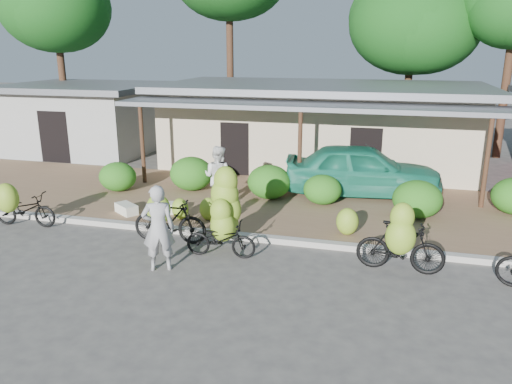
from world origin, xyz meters
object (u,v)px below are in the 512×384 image
teal_van (362,170)px  bike_far_left (22,207)px  bike_right (401,243)px  sack_near (164,208)px  tree_center_right (409,21)px  tree_near_right (511,9)px  tree_back_left (53,6)px  bike_left (168,219)px  vendor (158,228)px  bike_center (223,219)px  bystander (218,177)px  sack_far (126,209)px

teal_van → bike_far_left: bearing=113.1°
bike_far_left → bike_right: (9.96, -0.38, 0.14)m
bike_far_left → sack_near: (3.36, 1.83, -0.31)m
tree_center_right → tree_near_right: size_ratio=1.06×
tree_back_left → tree_center_right: (17.00, 3.50, -0.75)m
bike_left → bike_right: (5.59, -0.32, 0.07)m
bike_far_left → vendor: (4.82, -1.50, 0.40)m
bike_center → vendor: bearing=137.5°
tree_center_right → bike_center: size_ratio=4.00×
tree_near_right → vendor: (-9.31, -14.82, -5.33)m
bike_left → bike_center: 1.51m
bike_right → bystander: (-5.26, 3.20, 0.33)m
vendor → bystander: size_ratio=1.05×
tree_back_left → bike_left: tree_back_left is taller
tree_near_right → bike_right: (-4.16, -13.70, -5.58)m
bike_left → sack_near: size_ratio=2.28×
tree_back_left → bike_center: 18.47m
tree_near_right → teal_van: 11.12m
bike_right → tree_near_right: bearing=-13.1°
bike_center → bystander: (-1.17, 3.00, 0.22)m
sack_far → vendor: bearing=-50.3°
teal_van → bike_right: bearing=-175.4°
bike_center → bystander: 3.23m
tree_back_left → teal_van: size_ratio=1.76×
tree_back_left → tree_center_right: bearing=11.6°
bystander → teal_van: size_ratio=0.38×
bike_far_left → sack_near: bike_far_left is taller
bike_right → vendor: vendor is taller
sack_far → teal_van: size_ratio=0.15×
tree_near_right → sack_near: tree_near_right is taller
tree_back_left → bike_center: size_ratio=4.23×
tree_back_left → tree_near_right: (21.00, 1.50, -0.42)m
tree_center_right → bike_far_left: size_ratio=4.47×
bike_center → sack_near: bearing=47.4°
bike_right → vendor: size_ratio=0.99×
bike_center → bike_right: size_ratio=1.07×
tree_back_left → bike_right: tree_back_left is taller
tree_back_left → tree_near_right: size_ratio=1.12×
bike_far_left → sack_far: 2.78m
bike_left → teal_van: (4.44, 5.21, 0.31)m
bystander → teal_van: bystander is taller
teal_van → bike_left: bearing=132.4°
bystander → teal_van: 4.72m
bike_right → vendor: 5.27m
sack_near → tree_near_right: bearing=46.8°
tree_near_right → bike_right: tree_near_right is taller
bike_left → tree_center_right: bearing=-23.3°
sack_far → bystander: size_ratio=0.40×
tree_center_right → vendor: (-5.31, -16.82, -5.00)m
vendor → teal_van: (3.99, 6.64, -0.01)m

